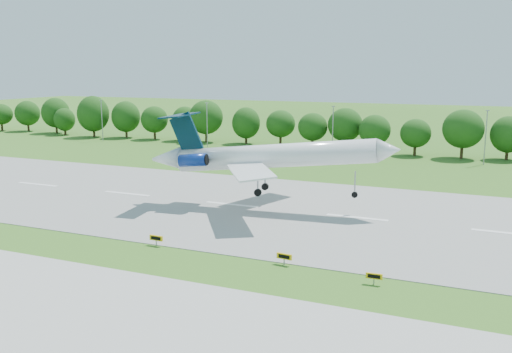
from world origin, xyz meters
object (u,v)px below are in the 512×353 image
airliner (262,155)px  service_vehicle_a (342,155)px  taxi_sign_left (156,238)px  service_vehicle_b (289,149)px

airliner → service_vehicle_a: airliner is taller
taxi_sign_left → service_vehicle_a: service_vehicle_a is taller
airliner → service_vehicle_a: bearing=83.7°
airliner → service_vehicle_b: airliner is taller
airliner → service_vehicle_b: (-17.21, 58.66, -7.65)m
airliner → taxi_sign_left: bearing=-109.9°
airliner → taxi_sign_left: (-4.56, -22.31, -7.31)m
service_vehicle_a → taxi_sign_left: bearing=157.2°
airliner → service_vehicle_b: 61.61m
airliner → taxi_sign_left: 23.91m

